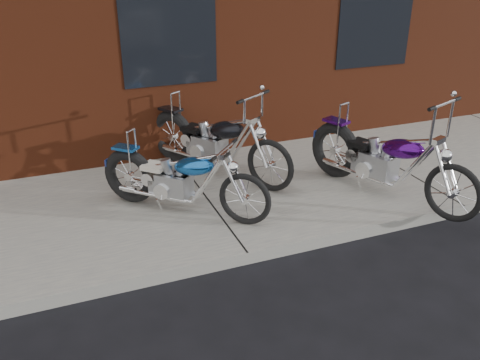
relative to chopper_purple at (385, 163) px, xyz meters
name	(u,v)px	position (x,y,z in m)	size (l,w,h in m)	color
ground	(248,265)	(-2.21, -0.68, -0.60)	(120.00, 120.00, 0.00)	black
sidewalk	(205,201)	(-2.21, 0.82, -0.53)	(22.00, 3.00, 0.15)	gray
chopper_purple	(385,163)	(0.00, 0.00, 0.00)	(1.03, 2.40, 1.41)	black
chopper_blue	(180,181)	(-2.61, 0.52, -0.05)	(1.72, 1.63, 0.98)	black
chopper_third	(215,144)	(-1.84, 1.47, 0.00)	(1.45, 2.19, 1.28)	black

